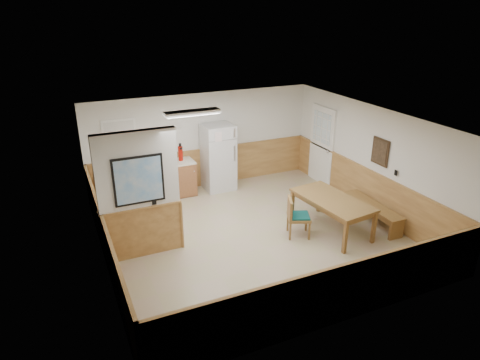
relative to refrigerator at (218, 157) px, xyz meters
name	(u,v)px	position (x,y,z in m)	size (l,w,h in m)	color
ground	(252,235)	(-0.28, -2.63, -0.87)	(6.00, 6.00, 0.00)	tan
ceiling	(253,120)	(-0.28, -2.63, 1.63)	(6.00, 6.00, 0.02)	white
back_wall	(203,141)	(-0.28, 0.37, 0.38)	(6.00, 0.02, 2.50)	silver
right_wall	(371,160)	(2.72, -2.63, 0.38)	(0.02, 6.00, 2.50)	silver
left_wall	(99,207)	(-3.28, -2.63, 0.38)	(0.02, 6.00, 2.50)	silver
wainscot_back	(204,168)	(-0.28, 0.35, -0.37)	(6.00, 0.04, 1.00)	tan
wainscot_right	(366,190)	(2.70, -2.63, -0.37)	(0.04, 6.00, 1.00)	tan
wainscot_left	(105,244)	(-3.26, -2.63, -0.37)	(0.04, 6.00, 1.00)	tan
partition_wall	(139,197)	(-2.53, -2.43, 0.36)	(1.50, 0.20, 2.50)	silver
kitchen_counter	(163,180)	(-1.49, 0.05, -0.41)	(2.20, 0.61, 1.00)	#955835
exterior_door	(321,146)	(2.68, -0.73, 0.18)	(0.07, 1.02, 2.15)	white
kitchen_window	(120,140)	(-2.38, 0.35, 0.68)	(0.80, 0.04, 1.00)	white
wall_painting	(380,152)	(2.69, -2.93, 0.68)	(0.04, 0.50, 0.60)	#322214
fluorescent_fixture	(192,113)	(-1.08, -1.33, 1.58)	(1.20, 0.30, 0.09)	white
refrigerator	(218,157)	(0.00, 0.00, 0.00)	(0.78, 0.73, 1.74)	silver
dining_table	(332,203)	(1.35, -3.13, -0.21)	(1.11, 1.91, 0.75)	olive
dining_bench	(373,209)	(2.41, -3.22, -0.53)	(0.41, 1.67, 0.45)	olive
dining_chair	(295,214)	(0.53, -3.00, -0.38)	(0.75, 0.64, 0.85)	olive
fire_extinguisher	(181,153)	(-0.98, 0.09, 0.23)	(0.13, 0.13, 0.45)	#AC1309
soap_bottle	(123,164)	(-2.40, 0.08, 0.15)	(0.08, 0.08, 0.24)	#198C40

